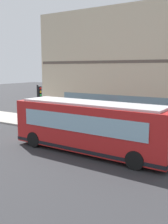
{
  "coord_description": "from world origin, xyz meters",
  "views": [
    {
      "loc": [
        -13.5,
        -8.65,
        5.05
      ],
      "look_at": [
        2.26,
        1.34,
        1.95
      ],
      "focal_mm": 42.27,
      "sensor_mm": 36.0,
      "label": 1
    }
  ],
  "objects": [
    {
      "name": "building_corner",
      "position": [
        11.27,
        0.0,
        5.07
      ],
      "size": [
        9.04,
        18.42,
        10.16
      ],
      "color": "beige",
      "rests_on": "ground"
    },
    {
      "name": "traffic_light_down_block",
      "position": [
        2.99,
        6.27,
        2.61
      ],
      "size": [
        0.32,
        0.49,
        3.53
      ],
      "color": "black",
      "rests_on": "sidewalk_curb"
    },
    {
      "name": "sidewalk_curb",
      "position": [
        4.69,
        0.0,
        0.07
      ],
      "size": [
        4.18,
        40.0,
        0.15
      ],
      "primitive_type": "cube",
      "color": "#9E9991",
      "rests_on": "ground"
    },
    {
      "name": "city_bus_nearside",
      "position": [
        -0.2,
        -0.67,
        1.55
      ],
      "size": [
        2.83,
        10.11,
        3.07
      ],
      "color": "red",
      "rests_on": "ground"
    },
    {
      "name": "pedestrian_by_light_pole",
      "position": [
        6.03,
        3.32,
        1.14
      ],
      "size": [
        0.32,
        0.32,
        1.71
      ],
      "color": "black",
      "rests_on": "sidewalk_curb"
    },
    {
      "name": "newspaper_vending_box",
      "position": [
        5.73,
        2.27,
        0.6
      ],
      "size": [
        0.44,
        0.43,
        0.9
      ],
      "color": "#197233",
      "rests_on": "sidewalk_curb"
    },
    {
      "name": "ground",
      "position": [
        0.0,
        0.0,
        0.0
      ],
      "size": [
        120.0,
        120.0,
        0.0
      ],
      "primitive_type": "plane",
      "color": "#2D2D30"
    },
    {
      "name": "pedestrian_near_building_entrance",
      "position": [
        3.64,
        7.08,
        1.2
      ],
      "size": [
        0.32,
        0.32,
        1.81
      ],
      "color": "#3359A5",
      "rests_on": "sidewalk_curb"
    }
  ]
}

